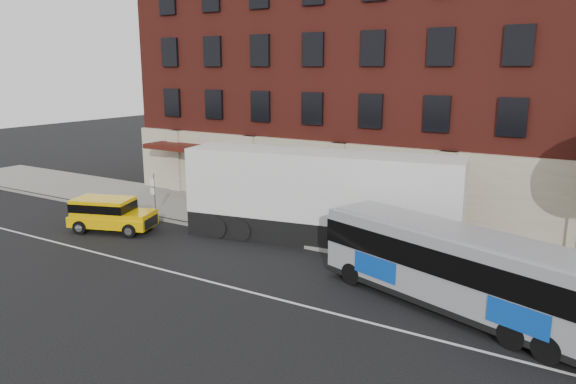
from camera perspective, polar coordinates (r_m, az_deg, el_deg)
The scene contains 9 objects.
ground at distance 21.35m, azimuth -9.13°, elevation -9.72°, with size 120.00×120.00×0.00m, color black.
sidewalk at distance 28.35m, azimuth 2.72°, elevation -3.68°, with size 60.00×6.00×0.15m, color gray.
kerb at distance 25.87m, azimuth -0.49°, elevation -5.30°, with size 60.00×0.25×0.15m, color gray.
lane_line at distance 21.70m, azimuth -8.27°, elevation -9.29°, with size 60.00×0.12×0.01m, color silver.
building at distance 34.35m, azimuth 9.34°, elevation 11.77°, with size 30.00×12.10×15.00m.
sign_pole at distance 30.79m, azimuth -13.91°, elevation -0.07°, with size 0.30×0.20×2.50m.
city_bus at distance 19.28m, azimuth 17.69°, elevation -7.63°, with size 10.69×5.44×2.88m.
yellow_suv at distance 29.10m, azimuth -18.33°, elevation -2.05°, with size 4.57×3.03×1.70m.
shipping_container at distance 25.69m, azimuth 3.41°, elevation -0.65°, with size 13.29×4.87×4.34m.
Camera 1 is at (12.97, -14.88, 8.14)m, focal length 33.84 mm.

